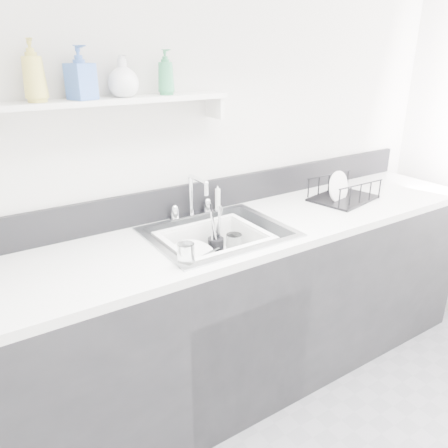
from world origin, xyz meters
TOP-DOWN VIEW (x-y plane):
  - room_shell at (0.00, 0.39)m, footprint 3.50×3.00m
  - counter_run at (0.00, 1.19)m, footprint 3.20×0.62m
  - backsplash at (0.00, 1.49)m, footprint 3.20×0.02m
  - sink at (0.00, 1.19)m, footprint 0.64×0.52m
  - faucet at (0.00, 1.44)m, footprint 0.26×0.18m
  - side_sprayer at (0.16, 1.44)m, footprint 0.03×0.03m
  - wall_shelf at (-0.35, 1.42)m, footprint 1.00×0.16m
  - wash_tub at (-0.04, 1.16)m, footprint 0.56×0.51m
  - plate_stack at (-0.13, 1.20)m, footprint 0.27×0.26m
  - utensil_cup at (0.02, 1.25)m, footprint 0.08×0.08m
  - ladle at (-0.08, 1.21)m, footprint 0.25×0.30m
  - tumbler_in_tub at (0.10, 1.21)m, footprint 0.09×0.09m
  - tumbler_counter at (-0.29, 0.97)m, footprint 0.09×0.09m
  - dish_rack at (0.86, 1.21)m, footprint 0.41×0.34m
  - bowl_small at (0.06, 1.12)m, footprint 0.13×0.13m
  - soap_bottle_a at (-0.66, 1.41)m, footprint 0.09×0.09m
  - soap_bottle_b at (-0.49, 1.40)m, footprint 0.12×0.12m
  - soap_bottle_c at (-0.32, 1.41)m, footprint 0.15×0.15m
  - soap_bottle_d at (-0.13, 1.41)m, footprint 0.09×0.09m

SIDE VIEW (x-z plane):
  - counter_run at x=0.00m, z-range 0.00..0.92m
  - bowl_small at x=0.06m, z-range 0.77..0.80m
  - plate_stack at x=-0.13m, z-range 0.74..0.85m
  - ladle at x=-0.08m, z-range 0.77..0.85m
  - tumbler_in_tub at x=0.10m, z-range 0.77..0.88m
  - utensil_cup at x=0.02m, z-range 0.69..0.95m
  - sink at x=0.00m, z-range 0.73..0.93m
  - wash_tub at x=-0.04m, z-range 0.75..0.93m
  - tumbler_counter at x=-0.29m, z-range 0.92..1.02m
  - faucet at x=0.00m, z-range 0.87..1.09m
  - dish_rack at x=0.86m, z-range 0.92..1.05m
  - side_sprayer at x=0.16m, z-range 0.92..1.06m
  - backsplash at x=0.00m, z-range 0.92..1.08m
  - wall_shelf at x=-0.35m, z-range 1.45..1.57m
  - soap_bottle_c at x=-0.32m, z-range 1.53..1.70m
  - soap_bottle_d at x=-0.13m, z-range 1.53..1.72m
  - soap_bottle_b at x=-0.49m, z-range 1.53..1.73m
  - soap_bottle_a at x=-0.66m, z-range 1.53..1.76m
  - room_shell at x=0.00m, z-range 0.38..2.98m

